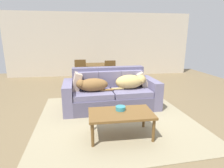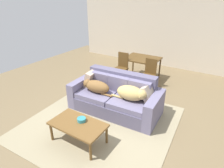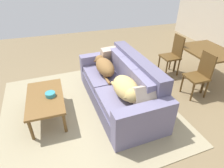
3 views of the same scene
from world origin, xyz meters
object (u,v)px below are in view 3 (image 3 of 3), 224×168
object	(u,v)px
couch	(122,88)
throw_pillow_by_left_arm	(110,56)
bowl_on_coffee_table	(50,94)
dining_chair_near_right	(200,73)
throw_pillow_by_right_arm	(146,98)
dog_on_right_cushion	(127,89)
dining_chair_near_left	(173,54)
dog_on_left_cushion	(104,66)
dining_table	(207,53)
coffee_table	(45,99)

from	to	relation	value
couch	throw_pillow_by_left_arm	xyz separation A→B (m)	(-0.80, 0.02, 0.31)
bowl_on_coffee_table	dining_chair_near_right	world-z (taller)	dining_chair_near_right
throw_pillow_by_left_arm	throw_pillow_by_right_arm	bearing A→B (deg)	2.80
dog_on_right_cushion	dining_chair_near_left	world-z (taller)	dining_chair_near_left
dog_on_left_cushion	dining_chair_near_right	size ratio (longest dim) A/B	0.90
dining_table	dining_chair_near_left	bearing A→B (deg)	-129.78
dog_on_right_cushion	throw_pillow_by_right_arm	bearing A→B (deg)	28.36
dining_chair_near_left	dining_chair_near_right	xyz separation A→B (m)	(0.97, 0.00, -0.03)
dining_table	dining_chair_near_right	xyz separation A→B (m)	(0.50, -0.56, -0.16)
bowl_on_coffee_table	dog_on_left_cushion	bearing A→B (deg)	112.28
throw_pillow_by_right_arm	coffee_table	size ratio (longest dim) A/B	0.35
dining_chair_near_left	couch	bearing A→B (deg)	-66.38
throw_pillow_by_right_arm	dining_table	distance (m)	2.34
coffee_table	dining_chair_near_right	distance (m)	3.03
dining_chair_near_right	throw_pillow_by_right_arm	bearing A→B (deg)	-69.92
dog_on_left_cushion	dining_table	world-z (taller)	dog_on_left_cushion
bowl_on_coffee_table	dining_table	size ratio (longest dim) A/B	0.15
couch	dining_chair_near_right	bearing A→B (deg)	79.54
dining_chair_near_right	dog_on_left_cushion	bearing A→B (deg)	-110.90
throw_pillow_by_right_arm	bowl_on_coffee_table	distance (m)	1.62
dog_on_left_cushion	bowl_on_coffee_table	size ratio (longest dim) A/B	4.88
dog_on_left_cushion	throw_pillow_by_right_arm	world-z (taller)	throw_pillow_by_right_arm
throw_pillow_by_left_arm	dining_chair_near_left	size ratio (longest dim) A/B	0.42
dining_chair_near_left	dining_chair_near_right	world-z (taller)	dining_chair_near_left
couch	coffee_table	bearing A→B (deg)	-93.39
dog_on_right_cushion	dining_chair_near_right	size ratio (longest dim) A/B	0.91
dining_chair_near_right	throw_pillow_by_left_arm	bearing A→B (deg)	-123.31
coffee_table	bowl_on_coffee_table	bearing A→B (deg)	83.29
dining_chair_near_left	dining_chair_near_right	distance (m)	0.97
throw_pillow_by_right_arm	bowl_on_coffee_table	xyz separation A→B (m)	(-0.80, -1.40, -0.17)
bowl_on_coffee_table	dining_chair_near_left	xyz separation A→B (m)	(-0.75, 2.92, 0.06)
coffee_table	dining_table	size ratio (longest dim) A/B	0.95
throw_pillow_by_left_arm	bowl_on_coffee_table	size ratio (longest dim) A/B	2.42
dining_chair_near_left	throw_pillow_by_right_arm	bearing A→B (deg)	-45.82
dog_on_left_cushion	dining_chair_near_left	bearing A→B (deg)	96.60
couch	coffee_table	world-z (taller)	couch
throw_pillow_by_right_arm	dog_on_left_cushion	bearing A→B (deg)	-166.11
couch	dining_chair_near_right	world-z (taller)	couch
dining_table	dog_on_right_cushion	bearing A→B (deg)	-71.47
throw_pillow_by_right_arm	dining_chair_near_left	bearing A→B (deg)	135.63
couch	coffee_table	distance (m)	1.41
dog_on_left_cushion	dog_on_right_cushion	xyz separation A→B (m)	(0.93, 0.11, 0.02)
coffee_table	dining_chair_near_left	bearing A→B (deg)	103.77
throw_pillow_by_right_arm	bowl_on_coffee_table	bearing A→B (deg)	-119.62
dining_chair_near_right	couch	bearing A→B (deg)	-98.44
dog_on_right_cushion	throw_pillow_by_left_arm	xyz separation A→B (m)	(-1.27, 0.12, 0.02)
throw_pillow_by_left_arm	dining_chair_near_left	bearing A→B (deg)	88.31
dog_on_right_cushion	dining_table	size ratio (longest dim) A/B	0.74
throw_pillow_by_left_arm	dining_table	size ratio (longest dim) A/B	0.37
bowl_on_coffee_table	couch	bearing A→B (deg)	89.86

